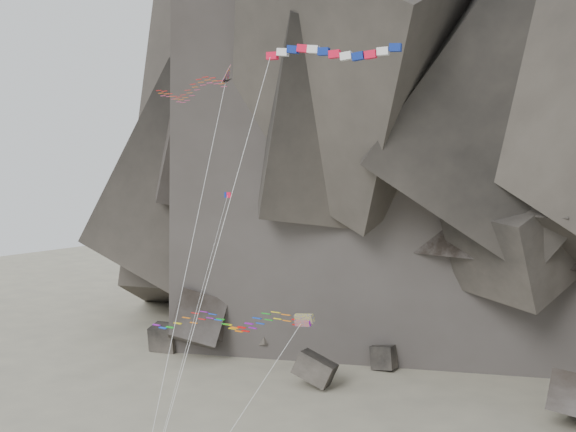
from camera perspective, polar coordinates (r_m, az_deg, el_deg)
The scene contains 6 objects.
headland at distance 109.85m, azimuth 18.71°, elevation 13.54°, with size 110.00×70.00×84.00m, color #4C453E, non-canonical shape.
boulder_field at distance 77.30m, azimuth 9.76°, elevation -12.28°, with size 77.83×18.20×9.11m.
delta_kite at distance 52.74m, azimuth -8.02°, elevation 9.81°, with size 11.91×15.13×29.46m.
banner_kite at distance 40.63m, azimuth 3.16°, elevation 12.37°, with size 10.31×11.66×29.40m.
parafoil_kite at distance 49.57m, azimuth -5.39°, elevation -8.20°, with size 13.78×13.34×13.41m.
pennant_kite at distance 46.10m, azimuth -6.41°, elevation -4.22°, with size 3.50×13.27×20.79m.
Camera 1 is at (30.02, -34.22, 24.52)m, focal length 45.00 mm.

